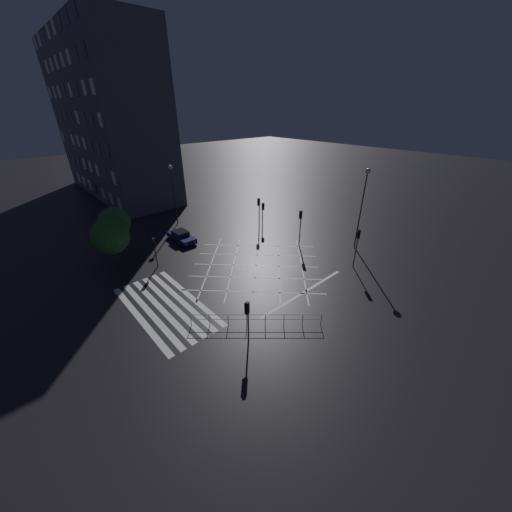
{
  "coord_description": "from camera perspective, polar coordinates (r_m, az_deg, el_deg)",
  "views": [
    {
      "loc": [
        19.36,
        -17.49,
        14.98
      ],
      "look_at": [
        0.0,
        0.0,
        1.14
      ],
      "focal_mm": 20.0,
      "sensor_mm": 36.0,
      "label": 1
    }
  ],
  "objects": [
    {
      "name": "street_lamp_east",
      "position": [
        33.74,
        20.82,
        12.0
      ],
      "size": [
        0.57,
        0.57,
        9.17
      ],
      "color": "#2D2D30",
      "rests_on": "ground_plane"
    },
    {
      "name": "street_tree_near",
      "position": [
        32.92,
        -26.47,
        6.03
      ],
      "size": [
        3.16,
        3.16,
        5.9
      ],
      "color": "#38281C",
      "rests_on": "ground_plane"
    },
    {
      "name": "waiting_car",
      "position": [
        36.57,
        -14.72,
        3.82
      ],
      "size": [
        4.57,
        1.75,
        1.28
      ],
      "color": "#191951",
      "rests_on": "ground_plane"
    },
    {
      "name": "traffic_light_ne_cross",
      "position": [
        30.19,
        19.58,
        2.9
      ],
      "size": [
        0.36,
        0.39,
        4.23
      ],
      "rotation": [
        0.0,
        0.0,
        -1.57
      ],
      "color": "#2D2D30",
      "rests_on": "ground_plane"
    },
    {
      "name": "traffic_light_se_main",
      "position": [
        19.84,
        -1.78,
        -11.43
      ],
      "size": [
        0.39,
        0.36,
        3.36
      ],
      "rotation": [
        0.0,
        0.0,
        3.14
      ],
      "color": "#2D2D30",
      "rests_on": "ground_plane"
    },
    {
      "name": "ground_plane",
      "position": [
        30.09,
        0.0,
        -1.92
      ],
      "size": [
        200.0,
        200.0,
        0.0
      ],
      "primitive_type": "plane",
      "color": "black"
    },
    {
      "name": "office_building",
      "position": [
        60.18,
        -27.53,
        23.03
      ],
      "size": [
        30.84,
        10.06,
        25.54
      ],
      "color": "#4C515B",
      "rests_on": "ground_plane"
    },
    {
      "name": "street_tree_far",
      "position": [
        31.53,
        -27.11,
        3.5
      ],
      "size": [
        3.58,
        3.58,
        5.36
      ],
      "color": "#38281C",
      "rests_on": "ground_plane"
    },
    {
      "name": "traffic_light_sw_main",
      "position": [
        30.63,
        -19.62,
        1.81
      ],
      "size": [
        0.39,
        0.36,
        3.25
      ],
      "color": "#2D2D30",
      "rests_on": "ground_plane"
    },
    {
      "name": "traffic_light_nw_cross",
      "position": [
        37.84,
        0.55,
        9.65
      ],
      "size": [
        0.36,
        0.39,
        4.36
      ],
      "rotation": [
        0.0,
        0.0,
        -1.57
      ],
      "color": "#2D2D30",
      "rests_on": "ground_plane"
    },
    {
      "name": "pedestrian_railing",
      "position": [
        22.13,
        0.0,
        -12.35
      ],
      "size": [
        6.71,
        7.43,
        1.05
      ],
      "rotation": [
        0.0,
        0.0,
        0.84
      ],
      "color": "#B7B7BC",
      "rests_on": "ground_plane"
    },
    {
      "name": "road_markings",
      "position": [
        26.7,
        -9.32,
        -6.6
      ],
      "size": [
        16.27,
        20.89,
        0.01
      ],
      "color": "silver",
      "rests_on": "ground_plane"
    },
    {
      "name": "street_lamp_west",
      "position": [
        40.73,
        -16.46,
        14.34
      ],
      "size": [
        0.59,
        0.59,
        8.14
      ],
      "color": "#2D2D30",
      "rests_on": "ground_plane"
    },
    {
      "name": "traffic_light_nw_main",
      "position": [
        38.76,
        1.4,
        9.16
      ],
      "size": [
        0.39,
        0.36,
        3.51
      ],
      "color": "#2D2D30",
      "rests_on": "ground_plane"
    },
    {
      "name": "traffic_light_median_north",
      "position": [
        33.67,
        8.84,
        6.95
      ],
      "size": [
        0.36,
        0.39,
        4.36
      ],
      "rotation": [
        0.0,
        0.0,
        -1.57
      ],
      "color": "#2D2D30",
      "rests_on": "ground_plane"
    }
  ]
}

